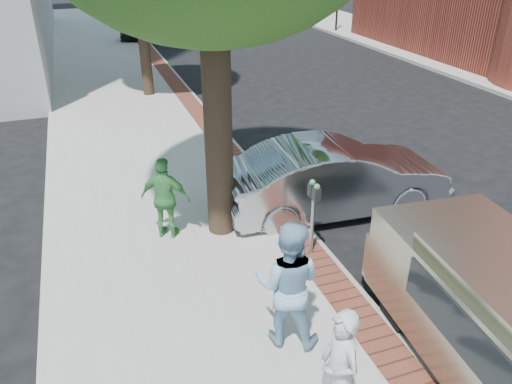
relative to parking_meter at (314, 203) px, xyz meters
name	(u,v)px	position (x,y,z in m)	size (l,w,h in m)	color
ground	(285,283)	(-0.72, -0.52, -1.21)	(120.00, 120.00, 0.00)	black
sidewalk	(137,135)	(-2.22, 7.48, -1.13)	(5.00, 60.00, 0.15)	#9E9991
brick_strip	(208,124)	(-0.02, 7.48, -1.05)	(0.60, 60.00, 0.01)	brown
curb	(219,125)	(0.33, 7.48, -1.13)	(0.10, 60.00, 0.15)	gray
signal_near	(143,2)	(0.18, 21.48, 1.05)	(0.70, 0.15, 3.80)	black
parking_meter	(314,203)	(0.00, 0.00, 0.00)	(0.12, 0.32, 1.47)	gray
person_gray	(339,371)	(-1.27, -3.37, -0.23)	(0.61, 0.40, 1.66)	silver
person_officer	(288,284)	(-1.28, -1.89, -0.08)	(0.95, 0.74, 1.96)	#89B4D4
person_green	(166,198)	(-2.38, 1.48, -0.23)	(0.97, 0.40, 1.65)	#43944A
sedan_silver	(335,178)	(1.26, 1.54, -0.41)	(1.69, 4.85, 1.60)	#A6A8AD
bg_car	(157,29)	(0.94, 22.31, -0.50)	(1.66, 4.12, 1.40)	black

